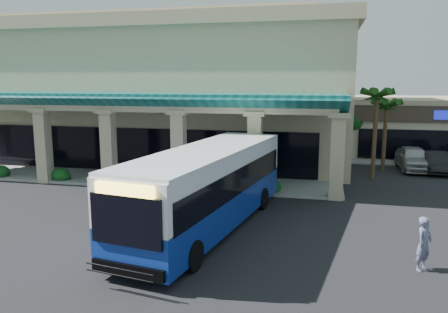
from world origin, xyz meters
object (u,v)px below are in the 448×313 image
(transit_bus, at_px, (208,189))
(pedestrian, at_px, (424,244))
(car_silver, at_px, (413,158))
(car_white, at_px, (435,162))

(transit_bus, height_order, pedestrian, transit_bus)
(pedestrian, xyz_separation_m, car_silver, (2.92, 18.19, -0.08))
(pedestrian, distance_m, car_white, 18.23)
(transit_bus, height_order, car_silver, transit_bus)
(transit_bus, relative_size, car_white, 2.88)
(pedestrian, bearing_deg, transit_bus, 112.97)
(transit_bus, relative_size, pedestrian, 6.74)
(pedestrian, distance_m, car_silver, 18.42)
(pedestrian, relative_size, car_silver, 0.37)
(car_silver, relative_size, car_white, 1.15)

